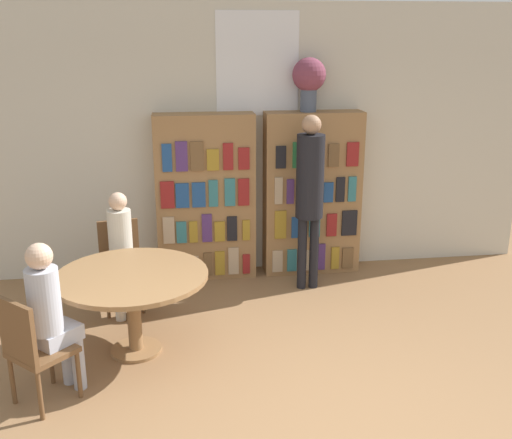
# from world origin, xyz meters

# --- Properties ---
(wall_back) EXTENTS (6.40, 0.07, 3.00)m
(wall_back) POSITION_xyz_m (0.00, 3.27, 1.51)
(wall_back) COLOR beige
(wall_back) RESTS_ON ground_plane
(bookshelf_left) EXTENTS (1.09, 0.34, 1.85)m
(bookshelf_left) POSITION_xyz_m (-0.61, 3.07, 0.92)
(bookshelf_left) COLOR olive
(bookshelf_left) RESTS_ON ground_plane
(bookshelf_right) EXTENTS (1.09, 0.34, 1.85)m
(bookshelf_right) POSITION_xyz_m (0.60, 3.07, 0.92)
(bookshelf_right) COLOR olive
(bookshelf_right) RESTS_ON ground_plane
(flower_vase) EXTENTS (0.36, 0.36, 0.57)m
(flower_vase) POSITION_xyz_m (0.54, 3.08, 2.21)
(flower_vase) COLOR #475166
(flower_vase) RESTS_ON bookshelf_right
(reading_table) EXTENTS (1.29, 1.29, 0.73)m
(reading_table) POSITION_xyz_m (-1.33, 1.41, 0.62)
(reading_table) COLOR olive
(reading_table) RESTS_ON ground_plane
(chair_near_camera) EXTENTS (0.57, 0.57, 0.88)m
(chair_near_camera) POSITION_xyz_m (-2.01, 0.70, 0.49)
(chair_near_camera) COLOR brown
(chair_near_camera) RESTS_ON ground_plane
(chair_left_side) EXTENTS (0.47, 0.47, 0.88)m
(chair_left_side) POSITION_xyz_m (-1.50, 2.38, 0.49)
(chair_left_side) COLOR brown
(chair_left_side) RESTS_ON ground_plane
(seated_reader_left) EXTENTS (0.28, 0.37, 1.23)m
(seated_reader_left) POSITION_xyz_m (-1.47, 2.20, 0.68)
(seated_reader_left) COLOR beige
(seated_reader_left) RESTS_ON ground_plane
(seated_reader_right) EXTENTS (0.39, 0.40, 1.25)m
(seated_reader_right) POSITION_xyz_m (-1.88, 0.83, 0.70)
(seated_reader_right) COLOR #B2B7C6
(seated_reader_right) RESTS_ON ground_plane
(librarian_standing) EXTENTS (0.29, 0.56, 1.88)m
(librarian_standing) POSITION_xyz_m (0.46, 2.57, 1.16)
(librarian_standing) COLOR black
(librarian_standing) RESTS_ON ground_plane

